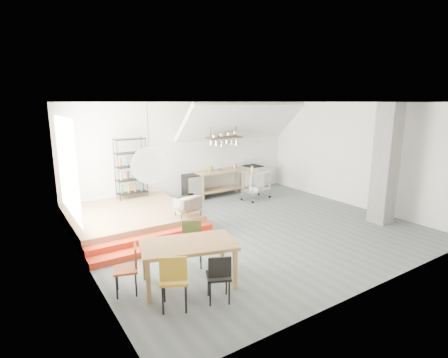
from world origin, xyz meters
TOP-DOWN VIEW (x-y plane):
  - floor at (0.00, 0.00)m, footprint 8.00×8.00m
  - wall_back at (0.00, 3.50)m, footprint 8.00×0.04m
  - wall_left at (-4.00, 0.00)m, footprint 0.04×7.00m
  - wall_right at (4.00, 0.00)m, footprint 0.04×7.00m
  - ceiling at (0.00, 0.00)m, footprint 8.00×7.00m
  - slope_ceiling at (1.80, 2.90)m, footprint 4.40×1.44m
  - window_pane at (-3.98, 1.50)m, footprint 0.02×2.50m
  - platform at (-2.50, 2.00)m, footprint 3.00×3.00m
  - step_lower at (-2.50, 0.05)m, footprint 3.00×0.35m
  - step_upper at (-2.50, 0.40)m, footprint 3.00×0.35m
  - concrete_column at (3.30, -1.50)m, footprint 0.50×0.50m
  - kitchen_counter at (1.10, 3.15)m, footprint 1.80×0.60m
  - stove at (2.50, 3.16)m, footprint 0.60×0.60m
  - pot_rack at (1.13, 2.92)m, footprint 1.20×0.50m
  - wire_shelving at (-2.00, 3.20)m, footprint 0.88×0.38m
  - microwave_shelf at (-1.40, 0.75)m, footprint 0.60×0.40m
  - paper_lantern at (-3.18, -1.44)m, footprint 0.60×0.60m
  - dining_table at (-2.60, -1.61)m, footprint 1.84×1.35m
  - chair_mustard at (-3.17, -2.22)m, footprint 0.59×0.59m
  - chair_black at (-2.47, -2.41)m, footprint 0.51×0.51m
  - chair_olive at (-2.19, -0.95)m, footprint 0.55×0.55m
  - chair_red at (-3.58, -1.33)m, footprint 0.49×0.49m
  - rolling_cart at (1.87, 2.14)m, footprint 1.08×0.75m
  - mini_fridge at (0.00, 3.20)m, footprint 0.51×0.51m
  - microwave at (-1.40, 0.75)m, footprint 0.69×0.56m
  - bowl at (1.07, 3.10)m, footprint 0.25×0.25m

SIDE VIEW (x-z plane):
  - floor at x=0.00m, z-range 0.00..0.00m
  - step_lower at x=-2.50m, z-range 0.00..0.13m
  - step_upper at x=-2.50m, z-range 0.00..0.27m
  - platform at x=-2.50m, z-range 0.00..0.40m
  - mini_fridge at x=0.00m, z-range 0.00..0.87m
  - stove at x=2.50m, z-range -0.11..1.07m
  - chair_black at x=-2.47m, z-range 0.08..0.93m
  - chair_red at x=-3.58m, z-range 0.08..0.93m
  - chair_olive at x=-2.19m, z-range 0.09..0.98m
  - microwave_shelf at x=-1.40m, z-range 0.46..0.63m
  - chair_mustard at x=-3.17m, z-range 0.09..1.05m
  - kitchen_counter at x=1.10m, z-range 0.17..1.08m
  - rolling_cart at x=1.87m, z-range 0.14..1.12m
  - dining_table at x=-2.60m, z-range 0.31..1.09m
  - microwave at x=-1.40m, z-range 0.56..0.90m
  - bowl at x=1.07m, z-range 0.91..0.97m
  - wire_shelving at x=-2.00m, z-range 0.43..2.23m
  - wall_back at x=0.00m, z-range 0.00..3.20m
  - wall_left at x=-4.00m, z-range 0.00..3.20m
  - wall_right at x=4.00m, z-range 0.00..3.20m
  - concrete_column at x=3.30m, z-range 0.00..3.20m
  - window_pane at x=-3.98m, z-range 0.70..2.90m
  - pot_rack at x=1.13m, z-range 1.26..2.69m
  - paper_lantern at x=-3.18m, z-range 1.90..2.50m
  - slope_ceiling at x=1.80m, z-range 1.89..3.21m
  - ceiling at x=0.00m, z-range 3.19..3.21m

